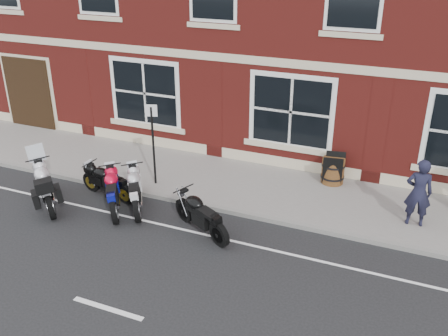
% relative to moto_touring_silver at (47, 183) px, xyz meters
% --- Properties ---
extents(ground, '(80.00, 80.00, 0.00)m').
position_rel_moto_touring_silver_xyz_m(ground, '(3.99, -0.01, -0.61)').
color(ground, black).
rests_on(ground, ground).
extents(sidewalk, '(30.00, 3.00, 0.12)m').
position_rel_moto_touring_silver_xyz_m(sidewalk, '(3.99, 2.99, -0.55)').
color(sidewalk, slate).
rests_on(sidewalk, ground).
extents(kerb, '(30.00, 0.16, 0.12)m').
position_rel_moto_touring_silver_xyz_m(kerb, '(3.99, 1.41, -0.55)').
color(kerb, slate).
rests_on(kerb, ground).
extents(moto_touring_silver, '(1.75, 1.69, 1.51)m').
position_rel_moto_touring_silver_xyz_m(moto_touring_silver, '(0.00, 0.00, 0.00)').
color(moto_touring_silver, black).
rests_on(moto_touring_silver, ground).
extents(moto_sport_red, '(1.29, 1.85, 0.96)m').
position_rel_moto_touring_silver_xyz_m(moto_sport_red, '(1.86, 0.49, -0.06)').
color(moto_sport_red, black).
rests_on(moto_sport_red, ground).
extents(moto_sport_black, '(1.93, 0.52, 0.87)m').
position_rel_moto_touring_silver_xyz_m(moto_sport_black, '(1.27, 0.97, -0.11)').
color(moto_sport_black, black).
rests_on(moto_sport_black, ground).
extents(moto_sport_silver, '(1.24, 1.86, 0.95)m').
position_rel_moto_touring_silver_xyz_m(moto_sport_silver, '(2.36, 0.79, -0.07)').
color(moto_sport_silver, black).
rests_on(moto_sport_silver, ground).
extents(moto_naked_black, '(1.89, 1.13, 0.94)m').
position_rel_moto_touring_silver_xyz_m(moto_naked_black, '(4.49, 0.29, -0.07)').
color(moto_naked_black, black).
rests_on(moto_naked_black, ground).
extents(pedestrian_left, '(0.69, 0.49, 1.77)m').
position_rel_moto_touring_silver_xyz_m(pedestrian_left, '(9.32, 2.52, 0.39)').
color(pedestrian_left, black).
rests_on(pedestrian_left, sidewalk).
extents(a_board_sign, '(0.61, 0.45, 0.93)m').
position_rel_moto_touring_silver_xyz_m(a_board_sign, '(6.99, 3.97, -0.03)').
color(a_board_sign, black).
rests_on(a_board_sign, sidewalk).
extents(barrel_planter, '(0.69, 0.69, 0.76)m').
position_rel_moto_touring_silver_xyz_m(barrel_planter, '(6.96, 4.06, -0.11)').
color(barrel_planter, '#442212').
rests_on(barrel_planter, sidewalk).
extents(parking_sign, '(0.33, 0.13, 2.40)m').
position_rel_moto_touring_silver_xyz_m(parking_sign, '(2.20, 2.01, 0.89)').
color(parking_sign, black).
rests_on(parking_sign, sidewalk).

